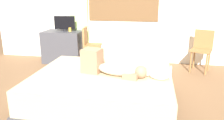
# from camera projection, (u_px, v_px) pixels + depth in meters

# --- Properties ---
(ground_plane) EXTENTS (16.00, 16.00, 0.00)m
(ground_plane) POSITION_uv_depth(u_px,v_px,m) (97.00, 106.00, 3.27)
(ground_plane) COLOR brown
(bed) EXTENTS (1.98, 1.66, 0.48)m
(bed) POSITION_uv_depth(u_px,v_px,m) (103.00, 89.00, 3.25)
(bed) COLOR #38383D
(bed) RESTS_ON ground
(person_lying) EXTENTS (0.94, 0.42, 0.34)m
(person_lying) POSITION_uv_depth(u_px,v_px,m) (110.00, 66.00, 3.13)
(person_lying) COLOR #CCB299
(person_lying) RESTS_ON bed
(cat) EXTENTS (0.35, 0.18, 0.21)m
(cat) POSITION_uv_depth(u_px,v_px,m) (157.00, 75.00, 2.95)
(cat) COLOR silver
(cat) RESTS_ON bed
(desk) EXTENTS (0.90, 0.56, 0.74)m
(desk) POSITION_uv_depth(u_px,v_px,m) (64.00, 47.00, 5.32)
(desk) COLOR #38383D
(desk) RESTS_ON ground
(tv_monitor) EXTENTS (0.48, 0.10, 0.35)m
(tv_monitor) POSITION_uv_depth(u_px,v_px,m) (65.00, 23.00, 5.15)
(tv_monitor) COLOR black
(tv_monitor) RESTS_ON desk
(cup) EXTENTS (0.06, 0.06, 0.09)m
(cup) POSITION_uv_depth(u_px,v_px,m) (70.00, 30.00, 5.15)
(cup) COLOR gold
(cup) RESTS_ON desk
(chair_by_desk) EXTENTS (0.42, 0.42, 0.86)m
(chair_by_desk) POSITION_uv_depth(u_px,v_px,m) (90.00, 43.00, 5.03)
(chair_by_desk) COLOR brown
(chair_by_desk) RESTS_ON ground
(chair_spare) EXTENTS (0.49, 0.49, 0.86)m
(chair_spare) POSITION_uv_depth(u_px,v_px,m) (202.00, 47.00, 4.64)
(chair_spare) COLOR brown
(chair_spare) RESTS_ON ground
(curtain_left) EXTENTS (0.44, 0.06, 2.43)m
(curtain_left) POSITION_uv_depth(u_px,v_px,m) (79.00, 10.00, 5.29)
(curtain_left) COLOR #ADCC75
(curtain_left) RESTS_ON ground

